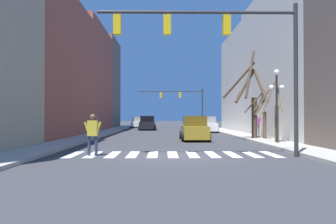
% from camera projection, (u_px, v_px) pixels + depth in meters
% --- Properties ---
extents(ground_plane, '(240.00, 240.00, 0.00)m').
position_uv_depth(ground_plane, '(173.00, 156.00, 14.14)').
color(ground_plane, '#38383D').
extents(sidewalk_left, '(2.10, 90.00, 0.15)m').
position_uv_depth(sidewalk_left, '(20.00, 155.00, 14.05)').
color(sidewalk_left, '#ADA89E').
rests_on(sidewalk_left, ground_plane).
extents(sidewalk_right, '(2.10, 90.00, 0.15)m').
position_uv_depth(sidewalk_right, '(324.00, 154.00, 14.24)').
color(sidewalk_right, '#ADA89E').
rests_on(sidewalk_right, ground_plane).
extents(building_row_left, '(6.00, 46.84, 13.55)m').
position_uv_depth(building_row_left, '(58.00, 69.00, 31.71)').
color(building_row_left, tan).
rests_on(building_row_left, ground_plane).
extents(building_row_right, '(6.00, 37.05, 12.18)m').
position_uv_depth(building_row_right, '(297.00, 66.00, 27.06)').
color(building_row_right, '#66564C').
rests_on(building_row_right, ground_plane).
extents(crosswalk_stripes, '(9.45, 2.60, 0.01)m').
position_uv_depth(crosswalk_stripes, '(173.00, 154.00, 14.86)').
color(crosswalk_stripes, white).
rests_on(crosswalk_stripes, ground_plane).
extents(traffic_signal_near, '(8.63, 0.28, 6.61)m').
position_uv_depth(traffic_signal_near, '(222.00, 41.00, 14.06)').
color(traffic_signal_near, '#2D2D2D').
rests_on(traffic_signal_near, ground_plane).
extents(traffic_signal_far, '(9.45, 0.28, 5.84)m').
position_uv_depth(traffic_signal_far, '(182.00, 99.00, 47.92)').
color(traffic_signal_far, '#2D2D2D').
rests_on(traffic_signal_far, ground_plane).
extents(street_lamp_right_corner, '(0.95, 0.36, 4.44)m').
position_uv_depth(street_lamp_right_corner, '(277.00, 91.00, 19.86)').
color(street_lamp_right_corner, black).
rests_on(street_lamp_right_corner, sidewalk_right).
extents(car_driving_away_lane, '(2.13, 4.42, 1.82)m').
position_uv_depth(car_driving_away_lane, '(147.00, 123.00, 42.12)').
color(car_driving_away_lane, black).
rests_on(car_driving_away_lane, ground_plane).
extents(car_parked_right_far, '(2.00, 4.45, 1.75)m').
position_uv_depth(car_parked_right_far, '(207.00, 125.00, 36.19)').
color(car_parked_right_far, white).
rests_on(car_parked_right_far, ground_plane).
extents(car_parked_right_near, '(2.08, 4.40, 1.73)m').
position_uv_depth(car_parked_right_near, '(196.00, 123.00, 48.02)').
color(car_parked_right_near, black).
rests_on(car_parked_right_near, ground_plane).
extents(car_parked_left_mid, '(1.99, 4.42, 1.78)m').
position_uv_depth(car_parked_left_mid, '(194.00, 129.00, 23.75)').
color(car_parked_left_mid, '#A38423').
rests_on(car_parked_left_mid, ground_plane).
extents(car_parked_right_mid, '(2.09, 4.35, 1.69)m').
position_uv_depth(car_parked_right_mid, '(138.00, 123.00, 51.61)').
color(car_parked_right_mid, white).
rests_on(car_parked_right_mid, ground_plane).
extents(pedestrian_waiting_at_curb, '(0.26, 0.69, 1.59)m').
position_uv_depth(pedestrian_waiting_at_curb, '(96.00, 123.00, 31.91)').
color(pedestrian_waiting_at_curb, '#282D47').
rests_on(pedestrian_waiting_at_curb, sidewalk_left).
extents(pedestrian_near_right_corner, '(0.76, 0.34, 1.78)m').
position_uv_depth(pedestrian_near_right_corner, '(257.00, 123.00, 26.23)').
color(pedestrian_near_right_corner, '#7A705B').
rests_on(pedestrian_near_right_corner, sidewalk_right).
extents(pedestrian_on_right_sidewalk, '(0.79, 0.26, 1.83)m').
position_uv_depth(pedestrian_on_right_sidewalk, '(93.00, 131.00, 14.40)').
color(pedestrian_on_right_sidewalk, '#282D47').
rests_on(pedestrian_on_right_sidewalk, ground_plane).
extents(street_tree_right_far, '(1.55, 1.07, 3.48)m').
position_uv_depth(street_tree_right_far, '(262.00, 118.00, 23.49)').
color(street_tree_right_far, brown).
rests_on(street_tree_right_far, sidewalk_right).
extents(street_tree_right_near, '(2.81, 2.25, 6.44)m').
position_uv_depth(street_tree_right_near, '(251.00, 97.00, 23.89)').
color(street_tree_right_near, '#473828').
rests_on(street_tree_right_near, sidewalk_right).
extents(street_tree_left_mid, '(1.42, 1.72, 4.02)m').
position_uv_depth(street_tree_left_mid, '(275.00, 115.00, 20.57)').
color(street_tree_left_mid, brown).
rests_on(street_tree_left_mid, sidewalk_right).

